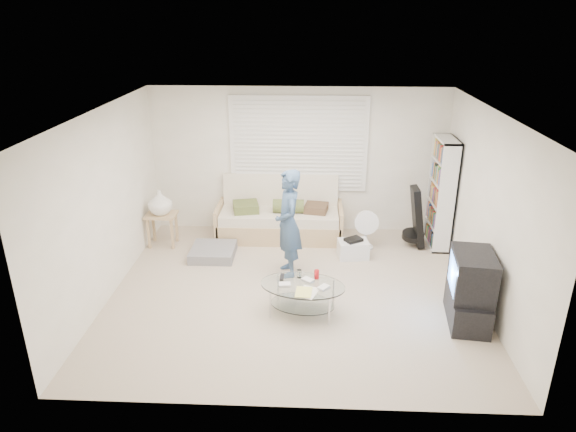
{
  "coord_description": "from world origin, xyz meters",
  "views": [
    {
      "loc": [
        0.21,
        -6.24,
        3.65
      ],
      "look_at": [
        -0.09,
        0.3,
        1.01
      ],
      "focal_mm": 32.0,
      "sensor_mm": 36.0,
      "label": 1
    }
  ],
  "objects_px": {
    "bookshelf": "(441,193)",
    "tv_unit": "(470,289)",
    "futon_sofa": "(280,218)",
    "coffee_table": "(303,290)"
  },
  "relations": [
    {
      "from": "futon_sofa",
      "to": "bookshelf",
      "type": "bearing_deg",
      "value": -4.43
    },
    {
      "from": "bookshelf",
      "to": "tv_unit",
      "type": "relative_size",
      "value": 1.93
    },
    {
      "from": "futon_sofa",
      "to": "coffee_table",
      "type": "relative_size",
      "value": 1.79
    },
    {
      "from": "futon_sofa",
      "to": "bookshelf",
      "type": "relative_size",
      "value": 1.18
    },
    {
      "from": "futon_sofa",
      "to": "tv_unit",
      "type": "height_order",
      "value": "futon_sofa"
    },
    {
      "from": "futon_sofa",
      "to": "tv_unit",
      "type": "relative_size",
      "value": 2.27
    },
    {
      "from": "futon_sofa",
      "to": "coffee_table",
      "type": "bearing_deg",
      "value": -79.55
    },
    {
      "from": "tv_unit",
      "to": "futon_sofa",
      "type": "bearing_deg",
      "value": 134.95
    },
    {
      "from": "bookshelf",
      "to": "coffee_table",
      "type": "height_order",
      "value": "bookshelf"
    },
    {
      "from": "bookshelf",
      "to": "tv_unit",
      "type": "xyz_separation_m",
      "value": [
        -0.13,
        -2.3,
        -0.45
      ]
    }
  ]
}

